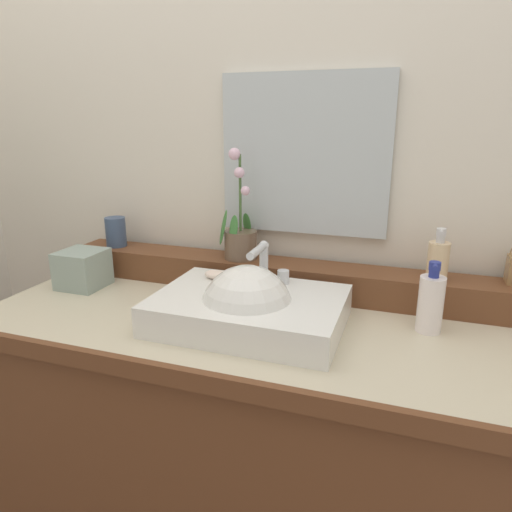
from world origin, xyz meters
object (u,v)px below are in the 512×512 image
(lotion_bottle, at_px, (431,303))
(potted_plant, at_px, (240,236))
(soap_dispenser, at_px, (438,259))
(soap_bar, at_px, (217,275))
(tissue_box, at_px, (83,269))
(sink_basin, at_px, (248,310))
(tumbler_cup, at_px, (116,232))

(lotion_bottle, bearing_deg, potted_plant, 164.58)
(soap_dispenser, bearing_deg, soap_bar, -164.83)
(soap_dispenser, relative_size, tissue_box, 1.08)
(potted_plant, relative_size, soap_dispenser, 2.37)
(sink_basin, height_order, lotion_bottle, sink_basin)
(soap_bar, distance_m, tumbler_cup, 0.48)
(potted_plant, bearing_deg, soap_dispenser, -1.57)
(potted_plant, bearing_deg, tissue_box, -160.02)
(soap_bar, height_order, tumbler_cup, tumbler_cup)
(potted_plant, height_order, tissue_box, potted_plant)
(potted_plant, height_order, tumbler_cup, potted_plant)
(sink_basin, xyz_separation_m, soap_dispenser, (0.44, 0.25, 0.10))
(tumbler_cup, bearing_deg, lotion_bottle, -8.57)
(soap_bar, height_order, soap_dispenser, soap_dispenser)
(sink_basin, bearing_deg, lotion_bottle, 15.19)
(soap_dispenser, bearing_deg, potted_plant, 178.43)
(soap_dispenser, height_order, tumbler_cup, soap_dispenser)
(soap_bar, bearing_deg, potted_plant, 88.44)
(potted_plant, height_order, lotion_bottle, potted_plant)
(tumbler_cup, distance_m, tissue_box, 0.18)
(sink_basin, bearing_deg, soap_dispenser, 29.82)
(tissue_box, bearing_deg, soap_dispenser, 8.40)
(soap_dispenser, xyz_separation_m, tissue_box, (-1.02, -0.15, -0.09))
(soap_bar, distance_m, tissue_box, 0.46)
(soap_dispenser, height_order, tissue_box, soap_dispenser)
(soap_bar, height_order, tissue_box, tissue_box)
(sink_basin, xyz_separation_m, tissue_box, (-0.58, 0.10, 0.02))
(sink_basin, distance_m, tumbler_cup, 0.64)
(soap_bar, xyz_separation_m, soap_dispenser, (0.57, 0.15, 0.06))
(soap_bar, relative_size, tissue_box, 0.54)
(soap_bar, relative_size, soap_dispenser, 0.50)
(potted_plant, bearing_deg, tumbler_cup, -179.76)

